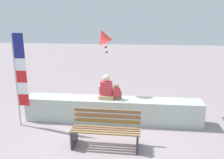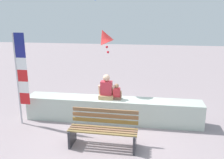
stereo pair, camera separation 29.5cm
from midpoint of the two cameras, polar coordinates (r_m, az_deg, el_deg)
The scene contains 7 objects.
ground_plane at distance 6.78m, azimuth 0.28°, elevation -12.84°, with size 40.00×40.00×0.00m, color gray.
seawall_ledge at distance 7.41m, azimuth 1.28°, elevation -7.20°, with size 5.29×0.64×0.72m, color #B2C0B3.
park_bench at distance 6.11m, azimuth -0.63°, elevation -11.75°, with size 1.70×0.63×0.88m.
person_adult at distance 7.22m, azimuth -0.15°, elevation -2.31°, with size 0.49×0.36×0.74m.
person_child at distance 7.22m, azimuth 2.25°, elevation -3.20°, with size 0.31×0.23×0.48m.
flag_banner at distance 7.32m, azimuth -19.75°, elevation 1.23°, with size 0.35×0.05×2.70m.
kite_red at distance 7.58m, azimuth -0.61°, elevation 10.12°, with size 0.64×0.60×0.86m.
Camera 2 is at (1.02, -5.90, 3.20)m, focal length 38.79 mm.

